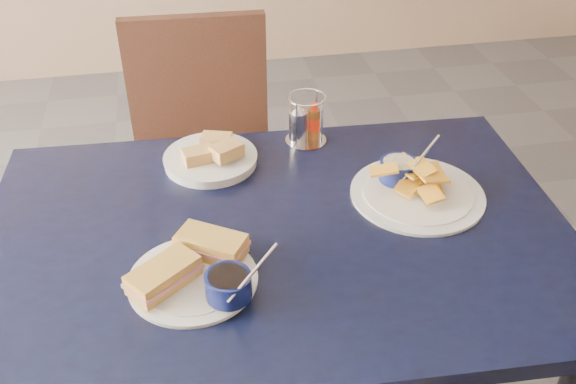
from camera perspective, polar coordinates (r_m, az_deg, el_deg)
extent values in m
cube|color=black|center=(1.43, -0.88, -4.00)|extent=(1.34, 0.93, 0.04)
cylinder|color=black|center=(1.96, -19.27, -7.97)|extent=(0.04, 0.04, 0.71)
cylinder|color=black|center=(2.06, 13.01, -4.07)|extent=(0.04, 0.04, 0.71)
cube|color=black|center=(2.08, -7.27, 0.65)|extent=(0.46, 0.44, 0.04)
cylinder|color=black|center=(2.10, -11.33, -7.92)|extent=(0.04, 0.04, 0.44)
cylinder|color=black|center=(2.11, -1.44, -6.77)|extent=(0.04, 0.04, 0.44)
cylinder|color=black|center=(2.36, -11.58, -2.31)|extent=(0.04, 0.04, 0.44)
cylinder|color=black|center=(2.37, -2.85, -1.32)|extent=(0.04, 0.04, 0.44)
cube|color=black|center=(2.12, -8.25, 9.27)|extent=(0.45, 0.06, 0.47)
cylinder|color=white|center=(1.30, -8.45, -7.67)|extent=(0.26, 0.26, 0.01)
cylinder|color=white|center=(1.30, -8.47, -7.50)|extent=(0.21, 0.21, 0.00)
cube|color=gold|center=(1.28, -11.01, -7.28)|extent=(0.15, 0.14, 0.04)
cube|color=tan|center=(1.28, -10.98, -7.43)|extent=(0.16, 0.15, 0.01)
cube|color=gold|center=(1.33, -6.83, -4.64)|extent=(0.16, 0.13, 0.04)
cube|color=tan|center=(1.33, -6.82, -4.79)|extent=(0.16, 0.14, 0.01)
cylinder|color=#090F36|center=(1.23, -5.32, -8.27)|extent=(0.09, 0.09, 0.05)
cylinder|color=black|center=(1.22, -5.37, -7.73)|extent=(0.08, 0.08, 0.01)
cylinder|color=silver|center=(1.19, -3.16, -7.17)|extent=(0.11, 0.07, 0.08)
cylinder|color=white|center=(1.54, 11.41, -0.17)|extent=(0.32, 0.32, 0.01)
cylinder|color=white|center=(1.54, 11.44, 0.00)|extent=(0.26, 0.26, 0.00)
cube|color=yellow|center=(1.55, 10.52, 0.43)|extent=(0.05, 0.07, 0.03)
cube|color=yellow|center=(1.53, 10.56, 0.21)|extent=(0.08, 0.08, 0.03)
cube|color=yellow|center=(1.54, 12.65, 0.36)|extent=(0.06, 0.07, 0.01)
cube|color=yellow|center=(1.50, 12.55, -0.33)|extent=(0.05, 0.07, 0.02)
cube|color=yellow|center=(1.57, 12.75, 1.41)|extent=(0.05, 0.07, 0.03)
cube|color=yellow|center=(1.56, 10.86, 1.76)|extent=(0.07, 0.05, 0.03)
cube|color=yellow|center=(1.54, 10.59, 1.59)|extent=(0.07, 0.08, 0.03)
cube|color=yellow|center=(1.56, 10.16, 2.27)|extent=(0.08, 0.07, 0.02)
cube|color=yellow|center=(1.52, 12.82, 1.03)|extent=(0.07, 0.05, 0.02)
cube|color=yellow|center=(1.51, 8.50, 1.71)|extent=(0.07, 0.06, 0.02)
cube|color=yellow|center=(1.53, 11.81, 1.95)|extent=(0.06, 0.07, 0.02)
cylinder|color=#090F36|center=(1.56, 9.76, 1.92)|extent=(0.09, 0.09, 0.05)
cylinder|color=beige|center=(1.55, 9.82, 2.41)|extent=(0.08, 0.08, 0.01)
cylinder|color=silver|center=(1.54, 11.74, 3.01)|extent=(0.11, 0.07, 0.08)
cylinder|color=white|center=(1.64, -6.89, 2.81)|extent=(0.23, 0.23, 0.02)
cylinder|color=white|center=(1.63, -6.91, 3.12)|extent=(0.19, 0.19, 0.00)
cube|color=tan|center=(1.60, -7.96, 3.20)|extent=(0.08, 0.06, 0.03)
cube|color=tan|center=(1.65, -6.38, 4.47)|extent=(0.09, 0.07, 0.03)
cube|color=tan|center=(1.59, -5.46, 3.65)|extent=(0.09, 0.08, 0.03)
cylinder|color=silver|center=(1.72, 1.60, 4.61)|extent=(0.11, 0.11, 0.01)
cylinder|color=silver|center=(1.73, 2.50, 7.23)|extent=(0.01, 0.01, 0.13)
cylinder|color=silver|center=(1.71, 0.27, 7.03)|extent=(0.01, 0.01, 0.13)
cylinder|color=silver|center=(1.65, 0.74, 5.93)|extent=(0.01, 0.01, 0.13)
cylinder|color=silver|center=(1.67, 3.03, 6.14)|extent=(0.01, 0.01, 0.13)
torus|color=silver|center=(1.66, 1.67, 8.41)|extent=(0.10, 0.10, 0.00)
cylinder|color=silver|center=(1.70, 0.89, 5.86)|extent=(0.05, 0.05, 0.08)
cone|color=silver|center=(1.67, 0.91, 7.46)|extent=(0.04, 0.04, 0.02)
cylinder|color=brown|center=(1.71, 2.31, 6.08)|extent=(0.03, 0.03, 0.08)
cylinder|color=red|center=(1.71, 2.31, 6.08)|extent=(0.03, 0.03, 0.03)
cylinder|color=red|center=(1.68, 2.35, 7.61)|extent=(0.02, 0.02, 0.02)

